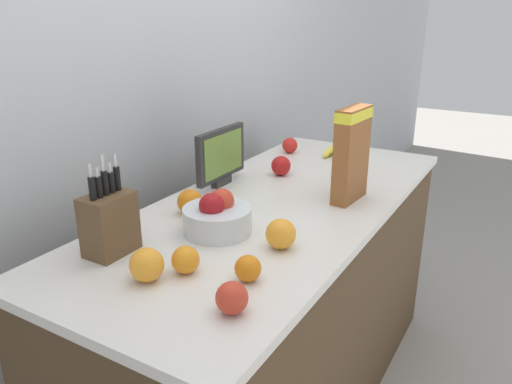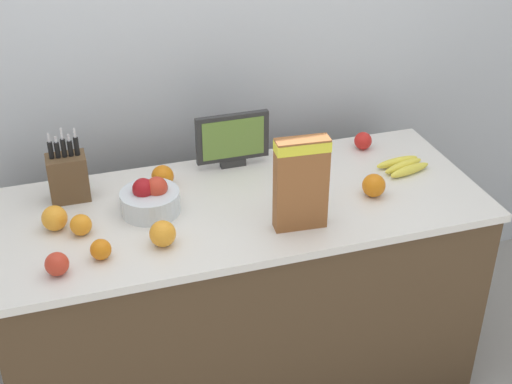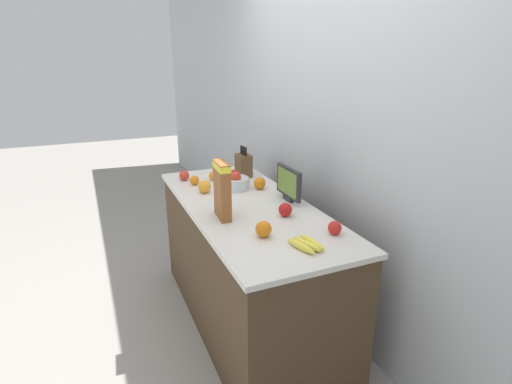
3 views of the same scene
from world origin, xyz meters
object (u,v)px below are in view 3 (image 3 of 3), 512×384
(fruit_bowl, at_px, (234,182))
(orange_front_center, at_px, (260,183))
(apple_middle, at_px, (285,210))
(orange_by_cereal, at_px, (214,176))
(orange_front_left, at_px, (195,180))
(orange_front_right, at_px, (218,171))
(banana_bunch, at_px, (306,244))
(orange_back_center, at_px, (263,229))
(orange_mid_right, at_px, (205,187))
(cereal_box, at_px, (222,188))
(apple_by_knife_block, at_px, (335,228))
(knife_block, at_px, (244,165))
(small_monitor, at_px, (289,183))
(apple_leftmost, at_px, (184,175))

(fruit_bowl, distance_m, orange_front_center, 0.18)
(apple_middle, bearing_deg, orange_by_cereal, -168.69)
(orange_front_left, bearing_deg, orange_front_right, 120.47)
(orange_front_right, bearing_deg, banana_bunch, 0.92)
(apple_middle, height_order, orange_back_center, orange_back_center)
(orange_by_cereal, distance_m, orange_mid_right, 0.29)
(fruit_bowl, distance_m, orange_by_cereal, 0.26)
(orange_mid_right, bearing_deg, orange_front_left, -175.73)
(cereal_box, distance_m, apple_by_knife_block, 0.67)
(fruit_bowl, height_order, orange_front_left, fruit_bowl)
(cereal_box, bearing_deg, knife_block, 154.22)
(small_monitor, xyz_separation_m, banana_bunch, (0.63, -0.23, -0.10))
(small_monitor, xyz_separation_m, orange_by_cereal, (-0.62, -0.31, -0.08))
(orange_back_center, bearing_deg, orange_front_left, -174.49)
(fruit_bowl, relative_size, orange_front_right, 2.41)
(knife_block, xyz_separation_m, banana_bunch, (1.26, -0.17, -0.07))
(apple_leftmost, relative_size, orange_mid_right, 0.85)
(banana_bunch, relative_size, apple_leftmost, 2.78)
(knife_block, relative_size, apple_middle, 3.51)
(apple_leftmost, bearing_deg, orange_back_center, 6.97)
(cereal_box, bearing_deg, orange_front_left, -176.94)
(apple_leftmost, bearing_deg, orange_front_right, 87.68)
(orange_mid_right, bearing_deg, cereal_box, -3.46)
(knife_block, relative_size, orange_front_right, 3.25)
(small_monitor, height_order, orange_front_left, small_monitor)
(apple_leftmost, xyz_separation_m, orange_front_right, (0.01, 0.26, 0.01))
(orange_back_center, distance_m, orange_mid_right, 0.80)
(apple_by_knife_block, distance_m, orange_back_center, 0.38)
(orange_front_right, xyz_separation_m, orange_front_left, (0.13, -0.22, -0.01))
(knife_block, height_order, orange_front_right, knife_block)
(orange_front_right, xyz_separation_m, orange_mid_right, (0.33, -0.20, 0.00))
(cereal_box, bearing_deg, fruit_bowl, 156.53)
(apple_by_knife_block, xyz_separation_m, apple_middle, (-0.33, -0.12, 0.00))
(fruit_bowl, bearing_deg, apple_leftmost, -141.02)
(orange_back_center, bearing_deg, apple_leftmost, -173.03)
(orange_front_right, height_order, orange_front_center, orange_front_right)
(orange_front_right, height_order, orange_mid_right, same)
(fruit_bowl, bearing_deg, orange_mid_right, -89.56)
(fruit_bowl, height_order, apple_by_knife_block, fruit_bowl)
(apple_middle, distance_m, orange_mid_right, 0.67)
(orange_front_left, bearing_deg, knife_block, 98.57)
(apple_by_knife_block, bearing_deg, orange_mid_right, -154.52)
(small_monitor, relative_size, orange_front_right, 3.31)
(fruit_bowl, xyz_separation_m, orange_by_cereal, (-0.25, -0.07, -0.01))
(banana_bunch, xyz_separation_m, orange_front_left, (-1.20, -0.24, 0.02))
(cereal_box, relative_size, apple_leftmost, 4.43)
(orange_back_center, relative_size, orange_front_right, 0.99)
(knife_block, height_order, orange_front_left, knife_block)
(knife_block, bearing_deg, apple_leftmost, -99.67)
(orange_front_center, bearing_deg, apple_leftmost, -133.45)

